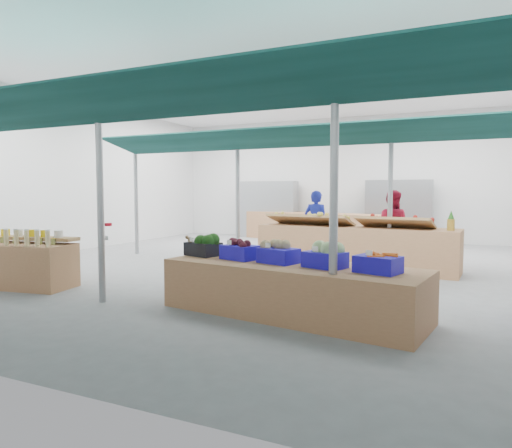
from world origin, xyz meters
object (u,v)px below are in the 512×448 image
Objects in this scene: bottle_shelf at (26,263)px; fruit_counter at (355,247)px; vendor_left at (316,224)px; vendor_right at (391,227)px; veg_counter at (291,290)px.

bottle_shelf is 6.40m from fruit_counter.
vendor_left and vendor_right have the same top height.
bottle_shelf is 1.07× the size of vendor_right.
vendor_right reaches higher than fruit_counter.
veg_counter is at bearing -6.36° from bottle_shelf.
fruit_counter reaches higher than veg_counter.
vendor_left is (-1.20, 1.10, 0.39)m from fruit_counter.
fruit_counter is 1.31m from vendor_right.
vendor_left is (-1.23, 5.18, 0.50)m from veg_counter.
fruit_counter is 1.67m from vendor_left.
bottle_shelf reaches higher than fruit_counter.
vendor_right is at bearing 92.49° from veg_counter.
fruit_counter is at bearing 33.23° from bottle_shelf.
vendor_left reaches higher than veg_counter.
veg_counter is 4.08m from fruit_counter.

